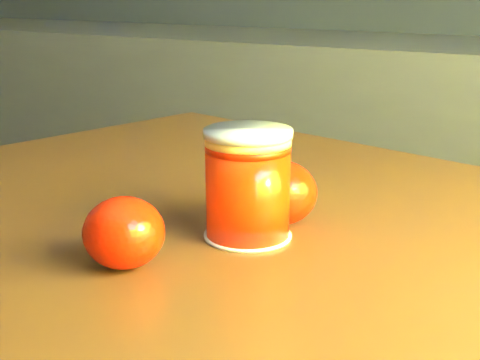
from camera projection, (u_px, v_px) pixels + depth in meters
The scene contains 5 objects.
kitchen_counter at pixel (239, 170), 2.24m from camera, with size 3.15×0.60×0.90m, color #56555B.
table at pixel (283, 355), 0.62m from camera, with size 1.23×0.97×0.82m.
juice_glass at pixel (248, 185), 0.60m from camera, with size 0.08×0.08×0.10m.
orange_front at pixel (124, 233), 0.54m from camera, with size 0.07×0.07×0.06m, color #FA1E05.
orange_back at pixel (281, 193), 0.64m from camera, with size 0.07×0.07×0.06m, color #FA1E05.
Camera 1 is at (1.16, -0.37, 1.05)m, focal length 50.00 mm.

